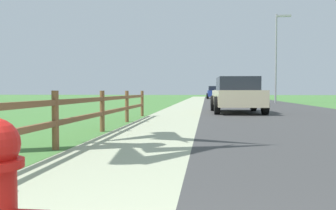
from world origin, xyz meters
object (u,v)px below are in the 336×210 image
at_px(parked_suv_beige, 237,95).
at_px(street_lamp, 277,51).
at_px(parked_car_silver, 229,93).
at_px(parked_car_blue, 215,92).
at_px(parked_car_white, 227,93).

xyz_separation_m(parked_suv_beige, street_lamp, (4.09, 12.49, 3.26)).
bearing_deg(parked_car_silver, parked_suv_beige, -91.52).
xyz_separation_m(parked_suv_beige, parked_car_blue, (-0.24, 28.37, -0.01)).
distance_m(parked_car_white, street_lamp, 7.75).
bearing_deg(parked_suv_beige, parked_car_silver, 88.48).
xyz_separation_m(parked_car_silver, street_lamp, (3.82, 2.18, 3.24)).
bearing_deg(parked_car_white, parked_car_blue, 94.70).
height_order(parked_car_silver, street_lamp, street_lamp).
relative_size(parked_suv_beige, street_lamp, 0.65).
bearing_deg(parked_car_silver, street_lamp, 29.78).
relative_size(parked_car_white, parked_car_blue, 1.05).
distance_m(parked_suv_beige, street_lamp, 13.54).
relative_size(parked_car_white, street_lamp, 0.69).
xyz_separation_m(parked_car_silver, parked_car_blue, (-0.51, 18.07, -0.03)).
relative_size(parked_suv_beige, parked_car_blue, 0.99).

